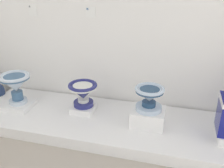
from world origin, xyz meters
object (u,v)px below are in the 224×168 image
object	(u,v)px
antique_toilet_rightmost	(149,96)
info_placard_second	(91,12)
antique_toilet_central_ornate	(83,92)
antique_toilet_broad_patterned	(15,84)
plinth_block_broad_patterned	(19,105)
info_placard_first	(32,10)
plinth_block_rightmost	(148,117)
plinth_block_central_ornate	(84,108)

from	to	relation	value
antique_toilet_rightmost	info_placard_second	bearing A→B (deg)	148.33
antique_toilet_central_ornate	antique_toilet_rightmost	xyz separation A→B (m)	(0.85, -0.09, 0.09)
antique_toilet_broad_patterned	plinth_block_broad_patterned	bearing A→B (deg)	0.00
antique_toilet_broad_patterned	info_placard_first	distance (m)	1.02
antique_toilet_broad_patterned	antique_toilet_rightmost	xyz separation A→B (m)	(1.74, 0.02, 0.04)
plinth_block_broad_patterned	plinth_block_rightmost	xyz separation A→B (m)	(1.74, 0.02, 0.07)
antique_toilet_central_ornate	plinth_block_central_ornate	bearing A→B (deg)	0.00
antique_toilet_broad_patterned	info_placard_second	distance (m)	1.34
info_placard_first	antique_toilet_rightmost	bearing A→B (deg)	-17.48
plinth_block_broad_patterned	info_placard_first	world-z (taller)	info_placard_first
antique_toilet_broad_patterned	plinth_block_central_ornate	world-z (taller)	antique_toilet_broad_patterned
plinth_block_central_ornate	info_placard_second	distance (m)	1.24
info_placard_first	plinth_block_central_ornate	bearing A→B (deg)	-27.28
antique_toilet_central_ornate	info_placard_first	bearing A→B (deg)	152.72
info_placard_second	antique_toilet_broad_patterned	bearing A→B (deg)	-147.59
antique_toilet_rightmost	info_placard_first	bearing A→B (deg)	162.52
info_placard_first	plinth_block_broad_patterned	bearing A→B (deg)	-93.81
plinth_block_rightmost	info_placard_first	xyz separation A→B (m)	(-1.70, 0.53, 1.10)
antique_toilet_rightmost	info_placard_first	distance (m)	1.96
antique_toilet_central_ornate	info_placard_second	world-z (taller)	info_placard_second
antique_toilet_broad_patterned	antique_toilet_central_ornate	world-z (taller)	antique_toilet_broad_patterned
antique_toilet_broad_patterned	info_placard_second	world-z (taller)	info_placard_second
plinth_block_broad_patterned	info_placard_first	bearing A→B (deg)	86.19
antique_toilet_central_ornate	plinth_block_broad_patterned	bearing A→B (deg)	-172.87
plinth_block_central_ornate	antique_toilet_rightmost	distance (m)	0.91
antique_toilet_central_ornate	plinth_block_rightmost	xyz separation A→B (m)	(0.85, -0.09, -0.18)
antique_toilet_broad_patterned	antique_toilet_rightmost	world-z (taller)	antique_toilet_rightmost
antique_toilet_central_ornate	plinth_block_rightmost	bearing A→B (deg)	-6.40
plinth_block_central_ornate	plinth_block_rightmost	distance (m)	0.85
info_placard_second	antique_toilet_rightmost	bearing A→B (deg)	-31.67
plinth_block_broad_patterned	plinth_block_central_ornate	bearing A→B (deg)	7.13
plinth_block_broad_patterned	info_placard_second	size ratio (longest dim) A/B	2.95
antique_toilet_broad_patterned	plinth_block_central_ornate	size ratio (longest dim) A/B	1.35
plinth_block_broad_patterned	antique_toilet_broad_patterned	world-z (taller)	antique_toilet_broad_patterned
plinth_block_broad_patterned	antique_toilet_central_ornate	bearing A→B (deg)	7.13
plinth_block_rightmost	plinth_block_central_ornate	bearing A→B (deg)	173.60
plinth_block_central_ornate	antique_toilet_broad_patterned	bearing A→B (deg)	-172.87
plinth_block_rightmost	info_placard_second	xyz separation A→B (m)	(-0.87, 0.53, 1.10)
antique_toilet_broad_patterned	info_placard_first	xyz separation A→B (m)	(0.04, 0.55, 0.86)
antique_toilet_broad_patterned	antique_toilet_central_ornate	distance (m)	0.90
plinth_block_broad_patterned	antique_toilet_central_ornate	world-z (taller)	antique_toilet_central_ornate
plinth_block_broad_patterned	plinth_block_central_ornate	size ratio (longest dim) A/B	1.30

